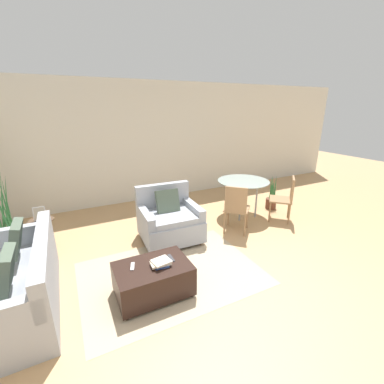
# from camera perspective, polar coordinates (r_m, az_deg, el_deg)

# --- Properties ---
(ground_plane) EXTENTS (20.00, 20.00, 0.00)m
(ground_plane) POSITION_cam_1_polar(r_m,az_deg,el_deg) (3.46, 13.18, -21.35)
(ground_plane) COLOR tan
(wall_back) EXTENTS (12.00, 0.06, 2.75)m
(wall_back) POSITION_cam_1_polar(r_m,az_deg,el_deg) (6.22, -9.71, 10.73)
(wall_back) COLOR beige
(wall_back) RESTS_ON ground_plane
(area_rug) EXTENTS (2.38, 1.70, 0.01)m
(area_rug) POSITION_cam_1_polar(r_m,az_deg,el_deg) (3.73, -4.57, -17.53)
(area_rug) COLOR tan
(area_rug) RESTS_ON ground_plane
(couch) EXTENTS (0.92, 1.73, 0.90)m
(couch) POSITION_cam_1_polar(r_m,az_deg,el_deg) (3.62, -34.80, -16.93)
(couch) COLOR #999EA8
(couch) RESTS_ON ground_plane
(armchair) EXTENTS (1.00, 0.91, 0.91)m
(armchair) POSITION_cam_1_polar(r_m,az_deg,el_deg) (4.41, -5.07, -6.23)
(armchair) COLOR #999EA8
(armchair) RESTS_ON ground_plane
(ottoman) EXTENTS (0.88, 0.59, 0.41)m
(ottoman) POSITION_cam_1_polar(r_m,az_deg,el_deg) (3.29, -8.63, -18.47)
(ottoman) COLOR black
(ottoman) RESTS_ON ground_plane
(book_stack) EXTENTS (0.24, 0.21, 0.07)m
(book_stack) POSITION_cam_1_polar(r_m,az_deg,el_deg) (3.15, -6.88, -15.36)
(book_stack) COLOR #2D478C
(book_stack) RESTS_ON ottoman
(tv_remote_primary) EXTENTS (0.09, 0.16, 0.01)m
(tv_remote_primary) POSITION_cam_1_polar(r_m,az_deg,el_deg) (3.21, -13.09, -15.78)
(tv_remote_primary) COLOR #B7B7BC
(tv_remote_primary) RESTS_ON ottoman
(tv_remote_secondary) EXTENTS (0.05, 0.17, 0.01)m
(tv_remote_secondary) POSITION_cam_1_polar(r_m,az_deg,el_deg) (3.29, -4.68, -14.40)
(tv_remote_secondary) COLOR #333338
(tv_remote_secondary) RESTS_ON ottoman
(potted_plant) EXTENTS (0.33, 0.33, 1.36)m
(potted_plant) POSITION_cam_1_polar(r_m,az_deg,el_deg) (4.86, -35.34, -7.58)
(potted_plant) COLOR brown
(potted_plant) RESTS_ON ground_plane
(side_table) EXTENTS (0.37, 0.37, 0.51)m
(side_table) POSITION_cam_1_polar(r_m,az_deg,el_deg) (4.72, -30.28, -7.09)
(side_table) COLOR #4C3828
(side_table) RESTS_ON ground_plane
(picture_frame) EXTENTS (0.17, 0.07, 0.21)m
(picture_frame) POSITION_cam_1_polar(r_m,az_deg,el_deg) (4.62, -30.80, -4.15)
(picture_frame) COLOR silver
(picture_frame) RESTS_ON side_table
(dining_table) EXTENTS (1.04, 1.04, 0.76)m
(dining_table) POSITION_cam_1_polar(r_m,az_deg,el_deg) (5.34, 11.30, 1.54)
(dining_table) COLOR #8C9E99
(dining_table) RESTS_ON ground_plane
(dining_chair_near_left) EXTENTS (0.59, 0.59, 0.90)m
(dining_chair_near_left) POSITION_cam_1_polar(r_m,az_deg,el_deg) (4.60, 9.81, -3.14)
(dining_chair_near_left) COLOR #93704C
(dining_chair_near_left) RESTS_ON ground_plane
(dining_chair_near_right) EXTENTS (0.59, 0.59, 0.90)m
(dining_chair_near_right) POSITION_cam_1_polar(r_m,az_deg,el_deg) (5.36, 20.12, -0.87)
(dining_chair_near_right) COLOR #93704C
(dining_chair_near_right) RESTS_ON ground_plane
(potted_plant_small) EXTENTS (0.23, 0.23, 0.78)m
(potted_plant_small) POSITION_cam_1_polar(r_m,az_deg,el_deg) (6.00, 17.24, -1.32)
(potted_plant_small) COLOR brown
(potted_plant_small) RESTS_ON ground_plane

